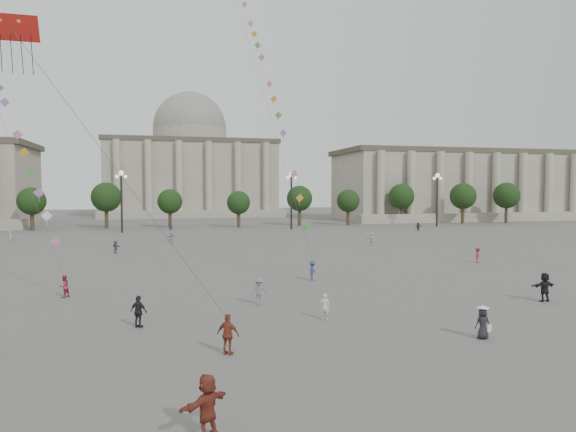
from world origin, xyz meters
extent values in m
plane|color=#585653|center=(0.00, 0.00, 0.00)|extent=(360.00, 360.00, 0.00)
cube|color=gray|center=(75.00, 95.00, 8.00)|extent=(80.00, 22.00, 16.00)
cube|color=#494235|center=(75.00, 95.00, 16.60)|extent=(81.60, 22.44, 1.20)
cube|color=gray|center=(75.00, 82.00, 1.00)|extent=(84.00, 4.00, 2.00)
cube|color=gray|center=(0.00, 130.00, 10.00)|extent=(46.00, 30.00, 20.00)
cube|color=#494235|center=(0.00, 130.00, 20.60)|extent=(46.92, 30.60, 1.20)
cube|color=gray|center=(0.00, 113.00, 1.00)|extent=(48.30, 4.00, 2.00)
cylinder|color=gray|center=(0.00, 130.00, 22.50)|extent=(21.00, 21.00, 5.00)
sphere|color=gray|center=(0.00, 130.00, 25.00)|extent=(21.00, 21.00, 21.00)
cylinder|color=#34231A|center=(-30.00, 78.00, 1.76)|extent=(0.70, 0.70, 3.52)
sphere|color=black|center=(-30.00, 78.00, 5.44)|extent=(5.12, 5.12, 5.12)
cylinder|color=#34231A|center=(-18.00, 78.00, 1.76)|extent=(0.70, 0.70, 3.52)
sphere|color=black|center=(-18.00, 78.00, 5.44)|extent=(5.12, 5.12, 5.12)
cylinder|color=#34231A|center=(-6.00, 78.00, 1.76)|extent=(0.70, 0.70, 3.52)
sphere|color=black|center=(-6.00, 78.00, 5.44)|extent=(5.12, 5.12, 5.12)
cylinder|color=#34231A|center=(6.00, 78.00, 1.76)|extent=(0.70, 0.70, 3.52)
sphere|color=black|center=(6.00, 78.00, 5.44)|extent=(5.12, 5.12, 5.12)
cylinder|color=#34231A|center=(18.00, 78.00, 1.76)|extent=(0.70, 0.70, 3.52)
sphere|color=black|center=(18.00, 78.00, 5.44)|extent=(5.12, 5.12, 5.12)
cylinder|color=#34231A|center=(30.00, 78.00, 1.76)|extent=(0.70, 0.70, 3.52)
sphere|color=black|center=(30.00, 78.00, 5.44)|extent=(5.12, 5.12, 5.12)
cylinder|color=#34231A|center=(42.00, 78.00, 1.76)|extent=(0.70, 0.70, 3.52)
sphere|color=black|center=(42.00, 78.00, 5.44)|extent=(5.12, 5.12, 5.12)
cylinder|color=#34231A|center=(54.00, 78.00, 1.76)|extent=(0.70, 0.70, 3.52)
sphere|color=black|center=(54.00, 78.00, 5.44)|extent=(5.12, 5.12, 5.12)
cylinder|color=#34231A|center=(66.00, 78.00, 1.76)|extent=(0.70, 0.70, 3.52)
sphere|color=black|center=(66.00, 78.00, 5.44)|extent=(5.12, 5.12, 5.12)
cylinder|color=#262628|center=(-15.00, 70.00, 5.00)|extent=(0.36, 0.36, 10.00)
sphere|color=#FFE5B2|center=(-15.00, 70.00, 10.20)|extent=(0.90, 0.90, 0.90)
sphere|color=#FFE5B2|center=(-15.70, 70.00, 9.60)|extent=(0.60, 0.60, 0.60)
sphere|color=#FFE5B2|center=(-14.30, 70.00, 9.60)|extent=(0.60, 0.60, 0.60)
cylinder|color=#262628|center=(15.00, 70.00, 5.00)|extent=(0.36, 0.36, 10.00)
sphere|color=#FFE5B2|center=(15.00, 70.00, 10.20)|extent=(0.90, 0.90, 0.90)
sphere|color=#FFE5B2|center=(14.30, 70.00, 9.60)|extent=(0.60, 0.60, 0.60)
sphere|color=#FFE5B2|center=(15.70, 70.00, 9.60)|extent=(0.60, 0.60, 0.60)
cylinder|color=#262628|center=(45.00, 70.00, 5.00)|extent=(0.36, 0.36, 10.00)
sphere|color=#FFE5B2|center=(45.00, 70.00, 10.20)|extent=(0.90, 0.90, 0.90)
sphere|color=#FFE5B2|center=(44.30, 70.00, 9.60)|extent=(0.60, 0.60, 0.60)
sphere|color=#FFE5B2|center=(45.70, 70.00, 9.60)|extent=(0.60, 0.60, 0.60)
imported|color=#324872|center=(-6.91, 67.78, 0.75)|extent=(0.89, 0.39, 1.50)
imported|color=black|center=(16.25, 6.69, 0.97)|extent=(1.82, 0.68, 1.93)
imported|color=#B8B8B4|center=(-7.16, 50.39, 0.88)|extent=(1.47, 1.57, 1.76)
imported|color=slate|center=(-2.36, 10.34, 0.88)|extent=(1.22, 0.81, 1.77)
imported|color=silver|center=(18.61, 40.86, 0.89)|extent=(1.70, 1.25, 1.78)
imported|color=maroon|center=(22.74, 23.61, 0.79)|extent=(1.12, 1.14, 1.57)
imported|color=black|center=(36.01, 60.79, 0.79)|extent=(1.52, 0.73, 1.57)
imported|color=#ADADA9|center=(-28.43, 54.74, 0.90)|extent=(0.44, 0.66, 1.80)
imported|color=slate|center=(-13.64, 40.48, 0.75)|extent=(1.25, 1.35, 1.50)
imported|color=silver|center=(0.58, 5.65, 0.76)|extent=(0.66, 0.56, 1.52)
imported|color=brown|center=(-5.59, 0.79, 0.93)|extent=(1.16, 0.99, 1.86)
imported|color=black|center=(-9.69, 6.49, 0.87)|extent=(1.08, 0.94, 1.74)
imported|color=maroon|center=(-7.18, -6.75, 0.97)|extent=(1.78, 1.54, 1.94)
imported|color=#9F2B42|center=(-15.01, 15.78, 0.77)|extent=(0.91, 0.95, 1.54)
imported|color=navy|center=(3.54, 18.00, 0.81)|extent=(1.11, 1.19, 1.61)
imported|color=black|center=(7.08, 0.21, 0.78)|extent=(0.79, 0.53, 1.56)
cone|color=white|center=(7.08, 0.21, 1.62)|extent=(0.52, 0.52, 0.14)
cylinder|color=white|center=(7.08, 0.21, 1.56)|extent=(0.60, 0.60, 0.02)
cube|color=white|center=(7.33, 0.06, 0.55)|extent=(0.22, 0.10, 0.35)
cube|color=#B21913|center=(-14.51, 2.15, 14.28)|extent=(2.21, 0.58, 1.02)
cube|color=#198E34|center=(-14.86, 2.11, 14.53)|extent=(0.36, 0.20, 0.34)
cube|color=#2043B1|center=(-14.16, 2.11, 14.53)|extent=(0.36, 0.20, 0.34)
sphere|color=gold|center=(-14.86, 2.07, 14.53)|extent=(0.20, 0.20, 0.20)
sphere|color=gold|center=(-14.16, 2.07, 14.53)|extent=(0.20, 0.20, 0.20)
cylinder|color=#3F3F3F|center=(-10.05, 1.47, 7.94)|extent=(0.02, 0.02, 15.56)
cube|color=pink|center=(-15.74, 16.95, 3.74)|extent=(0.76, 0.25, 0.76)
cube|color=white|center=(-16.48, 18.12, 5.55)|extent=(0.76, 0.25, 0.76)
cube|color=#AD65CB|center=(-17.21, 19.29, 7.21)|extent=(0.76, 0.25, 0.76)
cube|color=#4D9745|center=(-17.94, 20.46, 8.79)|extent=(0.76, 0.25, 0.76)
cube|color=gold|center=(-18.67, 21.63, 10.31)|extent=(0.76, 0.25, 0.76)
cube|color=pink|center=(-19.40, 22.80, 11.79)|extent=(0.76, 0.25, 0.76)
cube|color=white|center=(-20.14, 23.97, 13.23)|extent=(0.76, 0.25, 0.76)
cube|color=#AD65CB|center=(-20.87, 25.14, 14.64)|extent=(0.76, 0.25, 0.76)
cylinder|color=#3F3F3F|center=(1.85, 42.93, 28.23)|extent=(0.02, 0.02, 73.18)
cube|color=#4D9745|center=(3.43, 19.61, 4.39)|extent=(0.76, 0.25, 0.76)
cube|color=gold|center=(3.32, 21.22, 6.70)|extent=(0.76, 0.25, 0.76)
cube|color=pink|center=(3.22, 22.83, 8.84)|extent=(0.76, 0.25, 0.76)
cube|color=white|center=(3.11, 24.43, 10.88)|extent=(0.76, 0.25, 0.76)
cube|color=#AD65CB|center=(3.00, 26.04, 12.84)|extent=(0.76, 0.25, 0.76)
cube|color=#4D9745|center=(2.89, 27.65, 14.74)|extent=(0.76, 0.25, 0.76)
cube|color=gold|center=(2.78, 29.26, 16.59)|extent=(0.76, 0.25, 0.76)
cube|color=pink|center=(2.67, 30.87, 18.40)|extent=(0.76, 0.25, 0.76)
cube|color=white|center=(2.56, 32.48, 20.18)|extent=(0.76, 0.25, 0.76)
cube|color=#AD65CB|center=(2.45, 34.08, 21.93)|extent=(0.76, 0.25, 0.76)
cube|color=#4D9745|center=(2.34, 35.69, 23.66)|extent=(0.76, 0.25, 0.76)
cube|color=gold|center=(2.23, 37.30, 25.36)|extent=(0.76, 0.25, 0.76)
cube|color=pink|center=(2.12, 38.91, 27.04)|extent=(0.76, 0.25, 0.76)
cube|color=white|center=(2.01, 40.52, 28.70)|extent=(0.76, 0.25, 0.76)
cube|color=#AD65CB|center=(1.90, 42.13, 30.34)|extent=(0.76, 0.25, 0.76)
camera|label=1|loc=(-8.45, -21.97, 7.47)|focal=32.00mm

